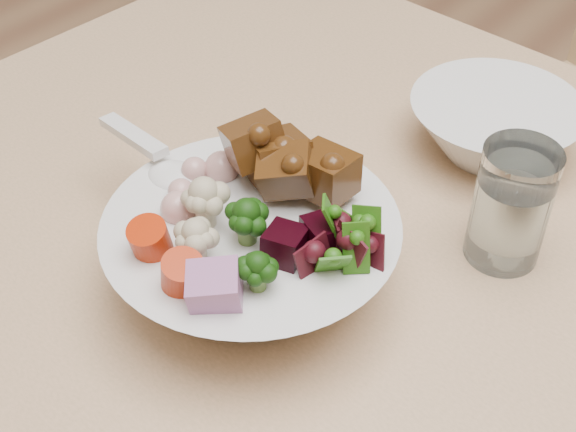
{
  "coord_description": "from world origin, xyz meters",
  "views": [
    {
      "loc": [
        -0.08,
        -0.49,
        1.16
      ],
      "look_at": [
        -0.38,
        -0.12,
        0.73
      ],
      "focal_mm": 50.0,
      "sensor_mm": 36.0,
      "label": 1
    }
  ],
  "objects_px": {
    "dining_table": "(546,411)",
    "water_glass": "(510,209)",
    "food_bowl": "(255,250)",
    "side_bowl": "(493,127)"
  },
  "relations": [
    {
      "from": "dining_table",
      "to": "water_glass",
      "type": "relative_size",
      "value": 13.25
    },
    {
      "from": "dining_table",
      "to": "side_bowl",
      "type": "height_order",
      "value": "side_bowl"
    },
    {
      "from": "dining_table",
      "to": "food_bowl",
      "type": "bearing_deg",
      "value": -155.58
    },
    {
      "from": "side_bowl",
      "to": "food_bowl",
      "type": "bearing_deg",
      "value": -102.28
    },
    {
      "from": "water_glass",
      "to": "side_bowl",
      "type": "height_order",
      "value": "water_glass"
    },
    {
      "from": "dining_table",
      "to": "food_bowl",
      "type": "xyz_separation_m",
      "value": [
        -0.24,
        -0.09,
        0.11
      ]
    },
    {
      "from": "food_bowl",
      "to": "side_bowl",
      "type": "distance_m",
      "value": 0.3
    },
    {
      "from": "dining_table",
      "to": "food_bowl",
      "type": "height_order",
      "value": "food_bowl"
    },
    {
      "from": "food_bowl",
      "to": "water_glass",
      "type": "height_order",
      "value": "food_bowl"
    },
    {
      "from": "food_bowl",
      "to": "dining_table",
      "type": "bearing_deg",
      "value": 20.33
    }
  ]
}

